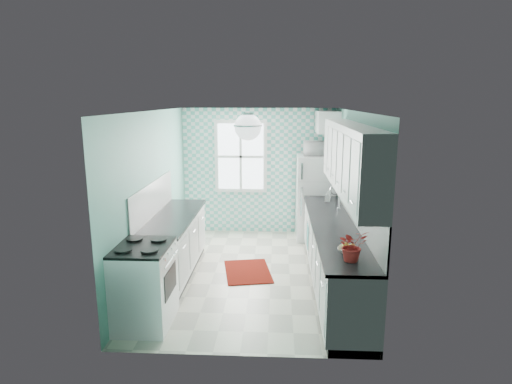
{
  "coord_description": "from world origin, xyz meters",
  "views": [
    {
      "loc": [
        0.38,
        -6.25,
        2.67
      ],
      "look_at": [
        0.05,
        0.25,
        1.25
      ],
      "focal_mm": 30.0,
      "sensor_mm": 36.0,
      "label": 1
    }
  ],
  "objects_px": {
    "microwave": "(317,148)",
    "fruit_bowl": "(348,250)",
    "fridge": "(315,198)",
    "stove": "(144,284)",
    "ceiling_light": "(248,127)",
    "potted_plant": "(352,245)",
    "sink": "(329,210)"
  },
  "relations": [
    {
      "from": "stove",
      "to": "fruit_bowl",
      "type": "relative_size",
      "value": 4.14
    },
    {
      "from": "fridge",
      "to": "stove",
      "type": "distance_m",
      "value": 4.09
    },
    {
      "from": "fruit_bowl",
      "to": "microwave",
      "type": "xyz_separation_m",
      "value": [
        -0.09,
        3.33,
        0.79
      ]
    },
    {
      "from": "stove",
      "to": "microwave",
      "type": "distance_m",
      "value": 4.26
    },
    {
      "from": "microwave",
      "to": "potted_plant",
      "type": "bearing_deg",
      "value": 89.75
    },
    {
      "from": "ceiling_light",
      "to": "sink",
      "type": "xyz_separation_m",
      "value": [
        1.2,
        1.18,
        -1.39
      ]
    },
    {
      "from": "ceiling_light",
      "to": "potted_plant",
      "type": "bearing_deg",
      "value": -39.87
    },
    {
      "from": "fridge",
      "to": "sink",
      "type": "bearing_deg",
      "value": -88.94
    },
    {
      "from": "stove",
      "to": "potted_plant",
      "type": "distance_m",
      "value": 2.49
    },
    {
      "from": "potted_plant",
      "to": "fruit_bowl",
      "type": "bearing_deg",
      "value": 90.0
    },
    {
      "from": "fruit_bowl",
      "to": "potted_plant",
      "type": "height_order",
      "value": "potted_plant"
    },
    {
      "from": "fridge",
      "to": "fruit_bowl",
      "type": "distance_m",
      "value": 3.34
    },
    {
      "from": "fridge",
      "to": "potted_plant",
      "type": "relative_size",
      "value": 4.61
    },
    {
      "from": "ceiling_light",
      "to": "fridge",
      "type": "distance_m",
      "value": 3.2
    },
    {
      "from": "ceiling_light",
      "to": "potted_plant",
      "type": "height_order",
      "value": "ceiling_light"
    },
    {
      "from": "potted_plant",
      "to": "microwave",
      "type": "bearing_deg",
      "value": 91.43
    },
    {
      "from": "fridge",
      "to": "potted_plant",
      "type": "height_order",
      "value": "fridge"
    },
    {
      "from": "ceiling_light",
      "to": "fruit_bowl",
      "type": "height_order",
      "value": "ceiling_light"
    },
    {
      "from": "fridge",
      "to": "microwave",
      "type": "distance_m",
      "value": 0.95
    },
    {
      "from": "potted_plant",
      "to": "stove",
      "type": "bearing_deg",
      "value": 174.39
    },
    {
      "from": "fridge",
      "to": "potted_plant",
      "type": "distance_m",
      "value": 3.61
    },
    {
      "from": "microwave",
      "to": "sink",
      "type": "bearing_deg",
      "value": 92.13
    },
    {
      "from": "sink",
      "to": "fruit_bowl",
      "type": "bearing_deg",
      "value": -91.05
    },
    {
      "from": "sink",
      "to": "microwave",
      "type": "relative_size",
      "value": 1.12
    },
    {
      "from": "stove",
      "to": "fruit_bowl",
      "type": "xyz_separation_m",
      "value": [
        2.4,
        0.02,
        0.46
      ]
    },
    {
      "from": "fridge",
      "to": "stove",
      "type": "height_order",
      "value": "fridge"
    },
    {
      "from": "sink",
      "to": "potted_plant",
      "type": "relative_size",
      "value": 1.5
    },
    {
      "from": "microwave",
      "to": "fruit_bowl",
      "type": "bearing_deg",
      "value": 89.86
    },
    {
      "from": "fruit_bowl",
      "to": "sink",
      "type": "bearing_deg",
      "value": 89.87
    },
    {
      "from": "fridge",
      "to": "sink",
      "type": "distance_m",
      "value": 1.42
    },
    {
      "from": "fridge",
      "to": "potted_plant",
      "type": "bearing_deg",
      "value": -91.34
    },
    {
      "from": "potted_plant",
      "to": "fridge",
      "type": "bearing_deg",
      "value": 91.44
    }
  ]
}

